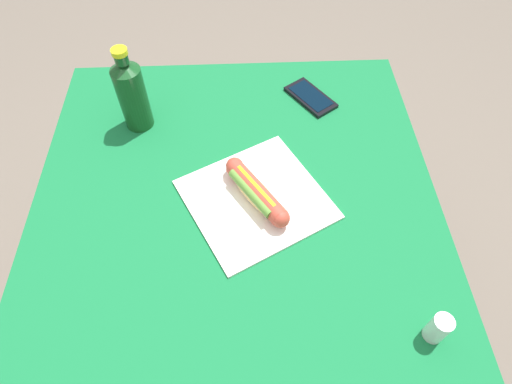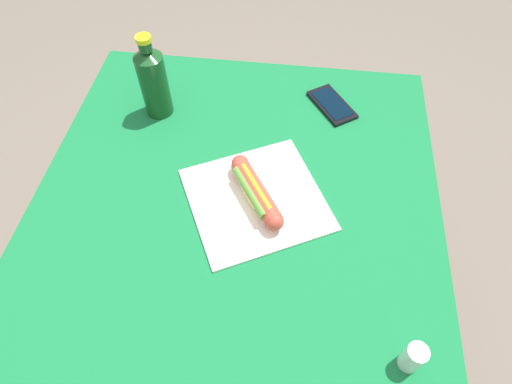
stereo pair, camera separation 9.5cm
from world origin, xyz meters
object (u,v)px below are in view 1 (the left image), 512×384
object	(u,v)px
hot_dog	(256,192)
salt_shaker	(438,328)
soda_bottle	(132,94)
cell_phone	(311,97)

from	to	relation	value
hot_dog	salt_shaker	xyz separation A→B (m)	(-0.32, -0.31, 0.00)
soda_bottle	cell_phone	bearing A→B (deg)	-80.75
hot_dog	soda_bottle	size ratio (longest dim) A/B	0.83
cell_phone	hot_dog	bearing A→B (deg)	153.66
salt_shaker	hot_dog	bearing A→B (deg)	44.46
soda_bottle	salt_shaker	distance (m)	0.83
hot_dog	soda_bottle	world-z (taller)	soda_bottle
cell_phone	salt_shaker	distance (m)	0.66
soda_bottle	hot_dog	bearing A→B (deg)	-131.79
hot_dog	cell_phone	size ratio (longest dim) A/B	1.18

